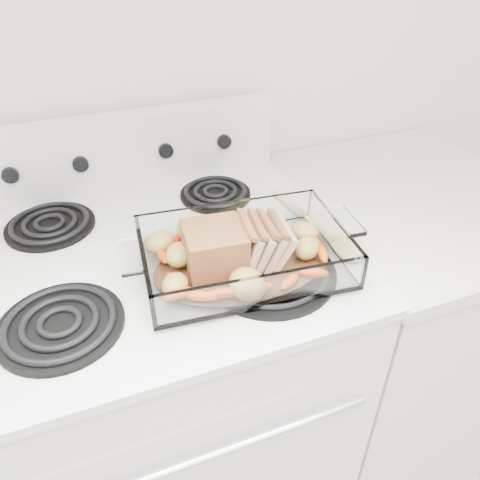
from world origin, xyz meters
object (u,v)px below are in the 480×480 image
object	(u,v)px
electric_range	(171,388)
baking_dish	(244,258)
pork_roast	(229,248)
counter_right	(385,325)

from	to	relation	value
electric_range	baking_dish	world-z (taller)	electric_range
pork_roast	baking_dish	bearing A→B (deg)	5.38
pork_roast	counter_right	bearing A→B (deg)	18.63
electric_range	baking_dish	xyz separation A→B (m)	(0.15, -0.13, 0.48)
electric_range	counter_right	size ratio (longest dim) A/B	1.20
counter_right	pork_roast	size ratio (longest dim) A/B	4.64
electric_range	counter_right	bearing A→B (deg)	-0.10
counter_right	baking_dish	bearing A→B (deg)	-166.03
counter_right	pork_roast	bearing A→B (deg)	-166.74
baking_dish	pork_roast	distance (m)	0.04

